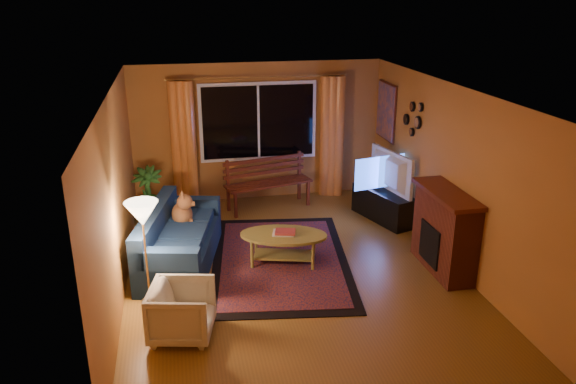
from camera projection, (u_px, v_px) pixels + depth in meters
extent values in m
cube|color=brown|center=(292.00, 270.00, 7.85)|extent=(4.50, 6.00, 0.02)
cube|color=white|center=(293.00, 90.00, 6.99)|extent=(4.50, 6.00, 0.02)
cube|color=#B87432|center=(258.00, 132.00, 10.19)|extent=(4.50, 0.02, 2.50)
cube|color=#B87432|center=(116.00, 197.00, 7.00)|extent=(0.02, 6.00, 2.50)
cube|color=#B87432|center=(450.00, 175.00, 7.85)|extent=(0.02, 6.00, 2.50)
cube|color=black|center=(258.00, 122.00, 10.07)|extent=(2.00, 0.02, 1.30)
cylinder|color=#BF8C3F|center=(258.00, 77.00, 9.75)|extent=(3.20, 0.03, 0.03)
cylinder|color=orange|center=(184.00, 144.00, 9.86)|extent=(0.36, 0.36, 2.24)
cylinder|color=orange|center=(331.00, 137.00, 10.37)|extent=(0.36, 0.36, 2.24)
cube|color=#4C1B0D|center=(269.00, 196.00, 9.98)|extent=(1.61, 0.80, 0.46)
imported|color=#235B1E|center=(148.00, 194.00, 9.40)|extent=(0.59, 0.59, 0.92)
cube|color=#132746|center=(180.00, 237.00, 7.89)|extent=(1.30, 2.17, 0.82)
imported|color=beige|center=(182.00, 309.00, 6.24)|extent=(0.76, 0.79, 0.69)
cylinder|color=#BF8C3F|center=(146.00, 254.00, 6.80)|extent=(0.23, 0.23, 1.33)
cube|color=maroon|center=(280.00, 260.00, 8.11)|extent=(2.34, 3.29, 0.02)
cylinder|color=olive|center=(284.00, 248.00, 7.98)|extent=(1.52, 1.52, 0.45)
cube|color=black|center=(383.00, 205.00, 9.48)|extent=(0.78, 1.30, 0.51)
imported|color=black|center=(385.00, 172.00, 9.27)|extent=(0.40, 1.18, 0.67)
cube|color=maroon|center=(445.00, 233.00, 7.68)|extent=(0.40, 1.20, 1.10)
cube|color=orange|center=(386.00, 111.00, 9.96)|extent=(0.04, 0.76, 0.96)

